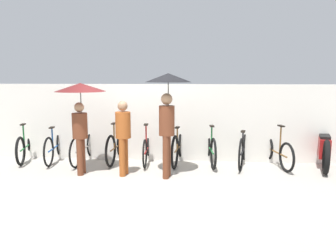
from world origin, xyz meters
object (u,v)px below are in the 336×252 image
(motorcycle, at_px, (324,148))
(pedestrian_center, at_px, (123,132))
(parked_bicycle_1, at_px, (55,146))
(parked_bicycle_8, at_px, (276,151))
(parked_bicycle_3, at_px, (116,146))
(pedestrian_leading, at_px, (80,101))
(parked_bicycle_0, at_px, (27,146))
(pedestrian_trailing, at_px, (168,98))
(parked_bicycle_7, at_px, (243,149))
(parked_bicycle_6, at_px, (210,148))
(parked_bicycle_5, at_px, (178,147))
(parked_bicycle_4, at_px, (147,148))
(parked_bicycle_2, at_px, (85,147))

(motorcycle, bearing_deg, pedestrian_center, 120.38)
(pedestrian_center, bearing_deg, parked_bicycle_1, 160.24)
(parked_bicycle_1, height_order, parked_bicycle_8, parked_bicycle_8)
(parked_bicycle_3, bearing_deg, pedestrian_leading, 154.50)
(parked_bicycle_3, distance_m, motorcycle, 4.93)
(parked_bicycle_0, relative_size, pedestrian_trailing, 0.79)
(parked_bicycle_8, height_order, pedestrian_trailing, pedestrian_trailing)
(pedestrian_leading, bearing_deg, pedestrian_center, -8.19)
(parked_bicycle_7, distance_m, pedestrian_leading, 3.86)
(parked_bicycle_3, distance_m, parked_bicycle_8, 3.82)
(parked_bicycle_3, height_order, parked_bicycle_8, parked_bicycle_3)
(parked_bicycle_3, height_order, parked_bicycle_6, parked_bicycle_6)
(parked_bicycle_7, bearing_deg, pedestrian_leading, 117.80)
(parked_bicycle_0, bearing_deg, parked_bicycle_5, -103.37)
(parked_bicycle_3, distance_m, pedestrian_leading, 1.61)
(parked_bicycle_3, xyz_separation_m, parked_bicycle_5, (1.53, -0.03, 0.01))
(parked_bicycle_1, distance_m, parked_bicycle_3, 1.53)
(parked_bicycle_8, height_order, motorcycle, parked_bicycle_8)
(parked_bicycle_4, bearing_deg, parked_bicycle_8, -93.04)
(parked_bicycle_8, xyz_separation_m, motorcycle, (1.12, 0.10, 0.07))
(parked_bicycle_3, distance_m, parked_bicycle_7, 3.06)
(parked_bicycle_0, bearing_deg, pedestrian_trailing, -119.41)
(parked_bicycle_2, xyz_separation_m, parked_bicycle_4, (1.53, 0.06, -0.01))
(parked_bicycle_4, xyz_separation_m, pedestrian_leading, (-1.28, -0.95, 1.20))
(parked_bicycle_6, distance_m, parked_bicycle_8, 1.53)
(pedestrian_leading, height_order, pedestrian_center, pedestrian_leading)
(parked_bicycle_5, relative_size, pedestrian_leading, 0.90)
(parked_bicycle_2, bearing_deg, parked_bicycle_1, 91.14)
(parked_bicycle_5, bearing_deg, parked_bicycle_4, 96.97)
(parked_bicycle_4, distance_m, parked_bicycle_7, 2.29)
(parked_bicycle_2, relative_size, pedestrian_trailing, 0.81)
(parked_bicycle_1, bearing_deg, parked_bicycle_7, -97.39)
(parked_bicycle_1, xyz_separation_m, pedestrian_trailing, (2.88, -1.02, 1.29))
(parked_bicycle_6, height_order, pedestrian_leading, pedestrian_leading)
(parked_bicycle_6, xyz_separation_m, parked_bicycle_8, (1.53, -0.07, -0.03))
(parked_bicycle_0, distance_m, parked_bicycle_8, 6.11)
(parked_bicycle_1, xyz_separation_m, parked_bicycle_3, (1.53, 0.06, 0.02))
(parked_bicycle_7, height_order, parked_bicycle_8, same)
(parked_bicycle_0, height_order, motorcycle, parked_bicycle_0)
(pedestrian_center, bearing_deg, motorcycle, 21.29)
(parked_bicycle_8, distance_m, pedestrian_leading, 4.59)
(parked_bicycle_7, xyz_separation_m, parked_bicycle_8, (0.76, 0.02, -0.03))
(motorcycle, bearing_deg, parked_bicycle_3, 107.09)
(parked_bicycle_8, distance_m, pedestrian_trailing, 2.96)
(parked_bicycle_7, bearing_deg, parked_bicycle_8, -74.88)
(parked_bicycle_0, relative_size, parked_bicycle_5, 0.98)
(parked_bicycle_7, height_order, motorcycle, parked_bicycle_7)
(parked_bicycle_0, height_order, parked_bicycle_1, parked_bicycle_1)
(pedestrian_trailing, height_order, motorcycle, pedestrian_trailing)
(parked_bicycle_5, xyz_separation_m, parked_bicycle_6, (0.76, 0.02, -0.02))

